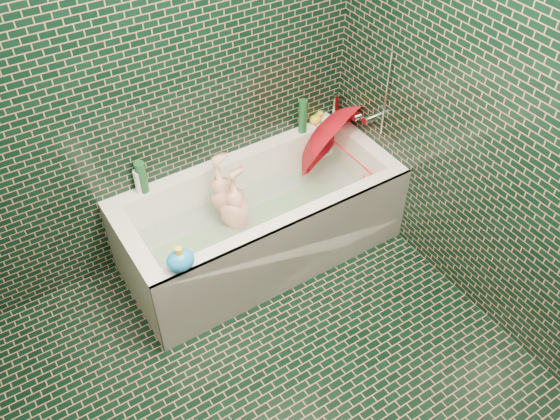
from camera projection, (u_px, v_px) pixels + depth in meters
floor at (289, 408)px, 3.05m from camera, size 2.80×2.80×0.00m
wall_back at (144, 75)px, 3.05m from camera, size 2.80×0.00×2.80m
wall_right at (530, 130)px, 2.70m from camera, size 0.00×2.80×2.80m
bathtub at (262, 229)px, 3.70m from camera, size 1.70×0.75×0.55m
bath_mat at (261, 233)px, 3.75m from camera, size 1.35×0.47×0.01m
water at (260, 217)px, 3.65m from camera, size 1.48×0.53×0.00m
faucet at (372, 113)px, 3.64m from camera, size 0.18×0.19×0.55m
child at (236, 220)px, 3.61m from camera, size 0.93×0.38×0.27m
umbrella at (344, 150)px, 3.75m from camera, size 0.77×0.90×0.77m
soap_bottle_a at (328, 122)px, 3.95m from camera, size 0.12×0.12×0.27m
soap_bottle_b at (322, 122)px, 3.95m from camera, size 0.12×0.12×0.21m
soap_bottle_c at (324, 121)px, 3.96m from camera, size 0.18×0.18×0.19m
bottle_right_tall at (303, 116)px, 3.79m from camera, size 0.07×0.07×0.24m
bottle_right_pump at (336, 106)px, 3.93m from camera, size 0.06×0.06×0.18m
bottle_left_tall at (142, 177)px, 3.38m from camera, size 0.06×0.06×0.21m
bottle_left_short at (139, 181)px, 3.39m from camera, size 0.06×0.06×0.15m
rubber_duck at (316, 118)px, 3.91m from camera, size 0.11×0.08×0.09m
bath_toy at (180, 260)px, 2.97m from camera, size 0.18×0.17×0.15m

